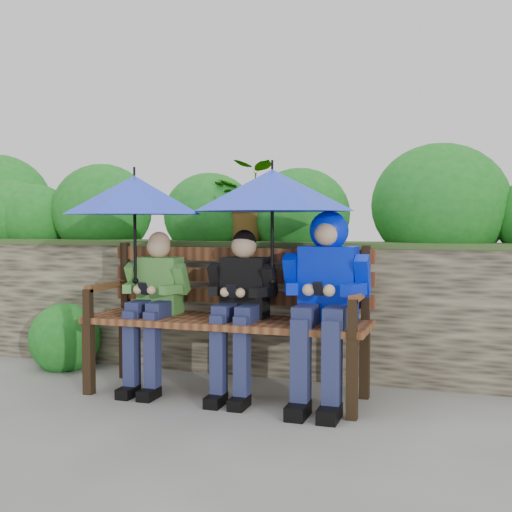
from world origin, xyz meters
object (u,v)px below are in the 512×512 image
(boy_middle, at_px, (240,301))
(park_bench, at_px, (230,309))
(umbrella_right, at_px, (272,190))
(boy_left, at_px, (154,299))
(boy_right, at_px, (325,289))
(umbrella_left, at_px, (135,195))

(boy_middle, bearing_deg, park_bench, 140.82)
(park_bench, bearing_deg, umbrella_right, -12.00)
(park_bench, xyz_separation_m, boy_middle, (0.11, -0.09, 0.07))
(park_bench, xyz_separation_m, boy_left, (-0.53, -0.09, 0.06))
(boy_left, relative_size, umbrella_right, 1.02)
(park_bench, bearing_deg, boy_middle, -39.18)
(boy_left, bearing_deg, umbrella_right, 1.16)
(boy_middle, height_order, boy_right, boy_right)
(boy_right, xyz_separation_m, umbrella_right, (-0.36, 0.02, 0.64))
(boy_middle, relative_size, boy_right, 0.90)
(boy_left, bearing_deg, umbrella_left, -168.81)
(boy_left, distance_m, umbrella_right, 1.14)
(park_bench, distance_m, umbrella_right, 0.87)
(boy_left, xyz_separation_m, boy_right, (1.22, -0.00, 0.11))
(park_bench, xyz_separation_m, umbrella_left, (-0.66, -0.11, 0.79))
(boy_left, xyz_separation_m, boy_middle, (0.64, -0.00, 0.01))
(boy_left, relative_size, boy_right, 0.89)
(boy_left, xyz_separation_m, umbrella_right, (0.86, 0.02, 0.74))
(park_bench, relative_size, boy_middle, 1.72)
(boy_left, height_order, boy_right, boy_right)
(boy_middle, bearing_deg, boy_right, 0.07)
(umbrella_left, distance_m, umbrella_right, 0.99)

